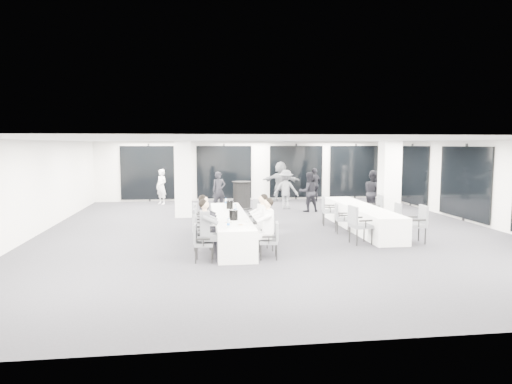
# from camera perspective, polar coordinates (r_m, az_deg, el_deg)

# --- Properties ---
(room) EXTENTS (14.04, 16.04, 2.84)m
(room) POSITION_cam_1_polar(r_m,az_deg,el_deg) (15.24, 4.66, 1.13)
(room) COLOR #26262C
(room) RESTS_ON ground
(column_left) EXTENTS (0.60, 0.60, 2.80)m
(column_left) POSITION_cam_1_polar(r_m,az_deg,el_deg) (16.99, -9.10, 1.62)
(column_left) COLOR white
(column_left) RESTS_ON floor
(column_right) EXTENTS (0.60, 0.60, 2.80)m
(column_right) POSITION_cam_1_polar(r_m,az_deg,el_deg) (16.16, 16.31, 1.23)
(column_right) COLOR white
(column_right) RESTS_ON floor
(banquet_table_main) EXTENTS (0.90, 5.00, 0.75)m
(banquet_table_main) POSITION_cam_1_polar(r_m,az_deg,el_deg) (12.64, -3.26, -4.50)
(banquet_table_main) COLOR silver
(banquet_table_main) RESTS_ON floor
(banquet_table_side) EXTENTS (0.90, 5.00, 0.75)m
(banquet_table_side) POSITION_cam_1_polar(r_m,az_deg,el_deg) (14.70, 13.01, -3.16)
(banquet_table_side) COLOR silver
(banquet_table_side) RESTS_ON floor
(cocktail_table) EXTENTS (0.83, 0.83, 1.14)m
(cocktail_table) POSITION_cam_1_polar(r_m,az_deg,el_deg) (18.85, -1.78, -0.39)
(cocktail_table) COLOR black
(cocktail_table) RESTS_ON floor
(chair_main_left_near) EXTENTS (0.47, 0.52, 0.86)m
(chair_main_left_near) POSITION_cam_1_polar(r_m,az_deg,el_deg) (10.52, -6.92, -6.02)
(chair_main_left_near) COLOR #55585D
(chair_main_left_near) RESTS_ON floor
(chair_main_left_second) EXTENTS (0.53, 0.57, 0.93)m
(chair_main_left_second) POSITION_cam_1_polar(r_m,az_deg,el_deg) (11.35, -6.99, -4.93)
(chair_main_left_second) COLOR #55585D
(chair_main_left_second) RESTS_ON floor
(chair_main_left_mid) EXTENTS (0.53, 0.58, 0.97)m
(chair_main_left_mid) POSITION_cam_1_polar(r_m,az_deg,el_deg) (12.32, -7.05, -3.98)
(chair_main_left_mid) COLOR #55585D
(chair_main_left_mid) RESTS_ON floor
(chair_main_left_fourth) EXTENTS (0.55, 0.59, 0.98)m
(chair_main_left_fourth) POSITION_cam_1_polar(r_m,az_deg,el_deg) (13.25, -7.09, -3.24)
(chair_main_left_fourth) COLOR #55585D
(chair_main_left_fourth) RESTS_ON floor
(chair_main_left_far) EXTENTS (0.48, 0.52, 0.86)m
(chair_main_left_far) POSITION_cam_1_polar(r_m,az_deg,el_deg) (14.16, -7.07, -2.94)
(chair_main_left_far) COLOR #55585D
(chair_main_left_far) RESTS_ON floor
(chair_main_right_near) EXTENTS (0.49, 0.52, 0.86)m
(chair_main_right_near) POSITION_cam_1_polar(r_m,az_deg,el_deg) (10.72, 1.98, -5.76)
(chair_main_right_near) COLOR #55585D
(chair_main_right_near) RESTS_ON floor
(chair_main_right_second) EXTENTS (0.53, 0.56, 0.88)m
(chair_main_right_second) POSITION_cam_1_polar(r_m,az_deg,el_deg) (11.56, 1.27, -4.86)
(chair_main_right_second) COLOR #55585D
(chair_main_right_second) RESTS_ON floor
(chair_main_right_mid) EXTENTS (0.55, 0.58, 0.91)m
(chair_main_right_mid) POSITION_cam_1_polar(r_m,az_deg,el_deg) (12.37, 0.69, -4.05)
(chair_main_right_mid) COLOR #55585D
(chair_main_right_mid) RESTS_ON floor
(chair_main_right_fourth) EXTENTS (0.54, 0.59, 1.00)m
(chair_main_right_fourth) POSITION_cam_1_polar(r_m,az_deg,el_deg) (13.13, 0.25, -3.23)
(chair_main_right_fourth) COLOR #55585D
(chair_main_right_fourth) RESTS_ON floor
(chair_main_right_far) EXTENTS (0.58, 0.60, 0.94)m
(chair_main_right_far) POSITION_cam_1_polar(r_m,az_deg,el_deg) (14.40, -0.47, -2.54)
(chair_main_right_far) COLOR #55585D
(chair_main_right_far) RESTS_ON floor
(chair_side_left_near) EXTENTS (0.58, 0.63, 1.03)m
(chair_side_left_near) POSITION_cam_1_polar(r_m,az_deg,el_deg) (12.54, 12.61, -3.72)
(chair_side_left_near) COLOR #55585D
(chair_side_left_near) RESTS_ON floor
(chair_side_left_mid) EXTENTS (0.52, 0.55, 0.88)m
(chair_side_left_mid) POSITION_cam_1_polar(r_m,az_deg,el_deg) (13.97, 10.52, -3.04)
(chair_side_left_mid) COLOR #55585D
(chair_side_left_mid) RESTS_ON floor
(chair_side_left_far) EXTENTS (0.58, 0.61, 0.97)m
(chair_side_left_far) POSITION_cam_1_polar(r_m,az_deg,el_deg) (15.28, 8.89, -2.06)
(chair_side_left_far) COLOR #55585D
(chair_side_left_far) RESTS_ON floor
(chair_side_right_near) EXTENTS (0.55, 0.61, 1.02)m
(chair_side_right_near) POSITION_cam_1_polar(r_m,az_deg,el_deg) (13.16, 19.58, -3.49)
(chair_side_right_near) COLOR #55585D
(chair_side_right_near) RESTS_ON floor
(chair_side_right_mid) EXTENTS (0.46, 0.52, 0.90)m
(chair_side_right_mid) POSITION_cam_1_polar(r_m,az_deg,el_deg) (14.50, 16.85, -2.85)
(chair_side_right_mid) COLOR #55585D
(chair_side_right_mid) RESTS_ON floor
(chair_side_right_far) EXTENTS (0.56, 0.60, 0.98)m
(chair_side_right_far) POSITION_cam_1_polar(r_m,az_deg,el_deg) (15.83, 14.69, -1.87)
(chair_side_right_far) COLOR #55585D
(chair_side_right_far) RESTS_ON floor
(seated_guest_a) EXTENTS (0.50, 0.38, 1.44)m
(seated_guest_a) POSITION_cam_1_polar(r_m,az_deg,el_deg) (10.46, -6.07, -4.29)
(seated_guest_a) COLOR slate
(seated_guest_a) RESTS_ON floor
(seated_guest_b) EXTENTS (0.50, 0.38, 1.44)m
(seated_guest_b) POSITION_cam_1_polar(r_m,az_deg,el_deg) (11.32, -6.18, -3.51)
(seated_guest_b) COLOR black
(seated_guest_b) RESTS_ON floor
(seated_guest_c) EXTENTS (0.50, 0.38, 1.44)m
(seated_guest_c) POSITION_cam_1_polar(r_m,az_deg,el_deg) (10.64, 1.14, -4.08)
(seated_guest_c) COLOR white
(seated_guest_c) RESTS_ON floor
(seated_guest_d) EXTENTS (0.50, 0.38, 1.44)m
(seated_guest_d) POSITION_cam_1_polar(r_m,az_deg,el_deg) (11.46, 0.51, -3.35)
(seated_guest_d) COLOR white
(seated_guest_d) RESTS_ON floor
(standing_guest_a) EXTENTS (0.76, 0.68, 1.75)m
(standing_guest_a) POSITION_cam_1_polar(r_m,az_deg,el_deg) (18.89, -4.67, 0.51)
(standing_guest_a) COLOR black
(standing_guest_a) RESTS_ON floor
(standing_guest_b) EXTENTS (0.92, 0.62, 1.80)m
(standing_guest_b) POSITION_cam_1_polar(r_m,az_deg,el_deg) (18.18, 6.59, 0.35)
(standing_guest_b) COLOR black
(standing_guest_b) RESTS_ON floor
(standing_guest_c) EXTENTS (1.32, 0.99, 1.83)m
(standing_guest_c) POSITION_cam_1_polar(r_m,az_deg,el_deg) (19.00, 3.77, 0.66)
(standing_guest_c) COLOR slate
(standing_guest_c) RESTS_ON floor
(standing_guest_d) EXTENTS (1.19, 1.12, 1.79)m
(standing_guest_d) POSITION_cam_1_polar(r_m,az_deg,el_deg) (21.39, 7.35, 1.17)
(standing_guest_d) COLOR black
(standing_guest_d) RESTS_ON floor
(standing_guest_e) EXTENTS (0.82, 0.97, 1.73)m
(standing_guest_e) POSITION_cam_1_polar(r_m,az_deg,el_deg) (20.77, 15.67, 0.77)
(standing_guest_e) COLOR white
(standing_guest_e) RESTS_ON floor
(standing_guest_f) EXTENTS (2.08, 1.22, 2.13)m
(standing_guest_f) POSITION_cam_1_polar(r_m,az_deg,el_deg) (21.36, 3.10, 1.66)
(standing_guest_f) COLOR slate
(standing_guest_f) RESTS_ON floor
(standing_guest_g) EXTENTS (0.83, 0.83, 1.78)m
(standing_guest_g) POSITION_cam_1_polar(r_m,az_deg,el_deg) (20.76, -11.74, 0.94)
(standing_guest_g) COLOR white
(standing_guest_g) RESTS_ON floor
(standing_guest_h) EXTENTS (0.66, 0.99, 1.94)m
(standing_guest_h) POSITION_cam_1_polar(r_m,az_deg,el_deg) (17.66, 14.49, 0.27)
(standing_guest_h) COLOR black
(standing_guest_h) RESTS_ON floor
(ice_bucket_near) EXTENTS (0.23, 0.23, 0.26)m
(ice_bucket_near) POSITION_cam_1_polar(r_m,az_deg,el_deg) (11.65, -2.84, -2.89)
(ice_bucket_near) COLOR black
(ice_bucket_near) RESTS_ON banquet_table_main
(ice_bucket_far) EXTENTS (0.20, 0.20, 0.23)m
(ice_bucket_far) POSITION_cam_1_polar(r_m,az_deg,el_deg) (13.67, -3.31, -1.63)
(ice_bucket_far) COLOR black
(ice_bucket_far) RESTS_ON banquet_table_main
(water_bottle_a) EXTENTS (0.07, 0.07, 0.21)m
(water_bottle_a) POSITION_cam_1_polar(r_m,az_deg,el_deg) (10.59, -3.47, -3.93)
(water_bottle_a) COLOR silver
(water_bottle_a) RESTS_ON banquet_table_main
(water_bottle_b) EXTENTS (0.08, 0.08, 0.24)m
(water_bottle_b) POSITION_cam_1_polar(r_m,az_deg,el_deg) (12.79, -2.61, -2.12)
(water_bottle_b) COLOR silver
(water_bottle_b) RESTS_ON banquet_table_main
(water_bottle_c) EXTENTS (0.07, 0.07, 0.21)m
(water_bottle_c) POSITION_cam_1_polar(r_m,az_deg,el_deg) (14.52, -3.78, -1.22)
(water_bottle_c) COLOR silver
(water_bottle_c) RESTS_ON banquet_table_main
(plate_a) EXTENTS (0.20, 0.20, 0.03)m
(plate_a) POSITION_cam_1_polar(r_m,az_deg,el_deg) (11.22, -3.56, -3.83)
(plate_a) COLOR white
(plate_a) RESTS_ON banquet_table_main
(plate_b) EXTENTS (0.19, 0.19, 0.03)m
(plate_b) POSITION_cam_1_polar(r_m,az_deg,el_deg) (10.89, -1.89, -4.13)
(plate_b) COLOR white
(plate_b) RESTS_ON banquet_table_main
(plate_c) EXTENTS (0.20, 0.20, 0.03)m
(plate_c) POSITION_cam_1_polar(r_m,az_deg,el_deg) (12.18, -3.03, -3.05)
(plate_c) COLOR white
(plate_c) RESTS_ON banquet_table_main
(wine_glass) EXTENTS (0.07, 0.07, 0.19)m
(wine_glass) POSITION_cam_1_polar(r_m,az_deg,el_deg) (10.50, -1.09, -3.78)
(wine_glass) COLOR silver
(wine_glass) RESTS_ON banquet_table_main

